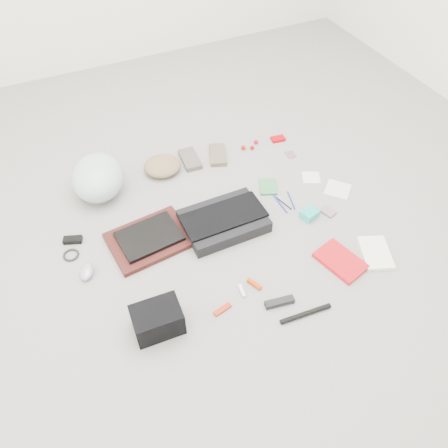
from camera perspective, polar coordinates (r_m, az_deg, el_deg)
name	(u,v)px	position (r m, az deg, el deg)	size (l,w,h in m)	color
ground_plane	(224,230)	(2.31, 0.00, -0.83)	(4.00, 4.00, 0.00)	gray
messenger_bag	(224,221)	(2.31, -0.05, 0.39)	(0.42, 0.30, 0.07)	black
bag_flap	(224,216)	(2.28, -0.05, 1.09)	(0.44, 0.20, 0.01)	black
laptop_sleeve	(150,239)	(2.28, -9.67, -1.99)	(0.40, 0.30, 0.03)	#3D1512
laptop	(149,236)	(2.26, -9.75, -1.59)	(0.31, 0.22, 0.02)	black
bike_helmet	(98,177)	(2.54, -16.16, 5.88)	(0.29, 0.36, 0.21)	silver
beanie	(162,166)	(2.65, -8.07, 7.52)	(0.22, 0.21, 0.08)	olive
mitten_left	(190,159)	(2.72, -4.47, 8.43)	(0.10, 0.20, 0.03)	#59524A
mitten_right	(218,155)	(2.74, -0.83, 9.02)	(0.10, 0.20, 0.03)	brown
power_brick	(73,240)	(2.38, -19.15, -1.97)	(0.09, 0.04, 0.03)	black
cable_coil	(71,255)	(2.33, -19.36, -3.83)	(0.08, 0.08, 0.01)	black
mouse	(87,271)	(2.22, -17.48, -5.93)	(0.06, 0.11, 0.04)	#9899AC
camera_bag	(157,320)	(1.94, -8.68, -12.25)	(0.21, 0.15, 0.14)	black
multitool	(222,309)	(2.02, -0.21, -11.09)	(0.09, 0.02, 0.01)	#9E210A
toiletry_tube_white	(242,291)	(2.07, 2.37, -8.69)	(0.02, 0.02, 0.07)	silver
toiletry_tube_orange	(254,284)	(2.09, 3.98, -7.82)	(0.02, 0.02, 0.08)	#BF3000
u_lock	(279,302)	(2.04, 7.26, -10.10)	(0.14, 0.03, 0.03)	black
bike_pump	(306,314)	(2.03, 10.61, -11.45)	(0.02, 0.02, 0.25)	black
book_red	(340,261)	(2.24, 14.96, -4.69)	(0.16, 0.24, 0.02)	red
book_white	(375,253)	(2.33, 19.17, -3.59)	(0.14, 0.21, 0.02)	white
notepad	(268,187)	(2.55, 5.78, 4.86)	(0.10, 0.13, 0.02)	#347A43
pen_blue	(280,203)	(2.46, 7.32, 2.67)	(0.01, 0.01, 0.16)	#1E24A1
pen_black	(284,203)	(2.47, 7.79, 2.72)	(0.01, 0.01, 0.13)	black
pen_navy	(291,200)	(2.49, 8.76, 3.09)	(0.01, 0.01, 0.14)	navy
accordion_wallet	(310,214)	(2.40, 11.11, 1.30)	(0.09, 0.07, 0.04)	#21BBB1
card_deck	(328,212)	(2.46, 13.38, 1.58)	(0.06, 0.08, 0.02)	gray
napkin_top	(311,178)	(2.65, 11.31, 5.96)	(0.10, 0.10, 0.01)	silver
napkin_bottom	(338,190)	(2.61, 14.63, 4.38)	(0.13, 0.13, 0.01)	silver
lollipop_a	(243,147)	(2.80, 2.54, 9.95)	(0.03, 0.03, 0.03)	#A11901
lollipop_b	(252,148)	(2.81, 3.70, 9.92)	(0.03, 0.03, 0.03)	#A00300
lollipop_c	(256,142)	(2.85, 4.20, 10.65)	(0.03, 0.03, 0.03)	#B20017
altoids_tin	(278,139)	(2.90, 7.06, 10.98)	(0.09, 0.06, 0.02)	#BA0108
stamp_sheet	(291,154)	(2.80, 8.69, 8.97)	(0.05, 0.06, 0.00)	#7E4F6F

